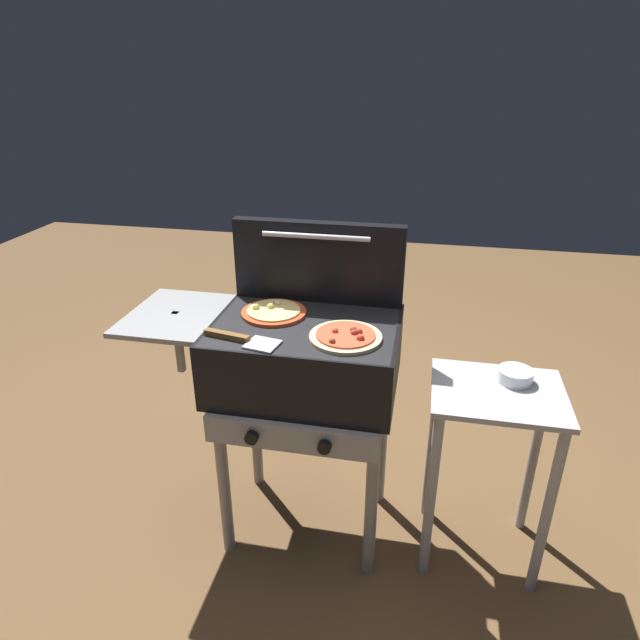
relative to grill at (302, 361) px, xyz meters
The scene contains 8 objects.
ground_plane 0.76m from the grill, 17.39° to the left, with size 8.00×8.00×0.00m, color brown.
grill is the anchor object (origin of this frame).
grill_lid_open 0.37m from the grill, 86.33° to the left, with size 0.63×0.08×0.30m.
pizza_pepperoni 0.24m from the grill, 24.95° to the right, with size 0.24×0.24×0.04m.
pizza_cheese 0.20m from the grill, 151.67° to the left, with size 0.23×0.23×0.04m.
spatula 0.27m from the grill, 134.78° to the right, with size 0.27×0.11×0.02m.
prep_table 0.72m from the grill, ahead, with size 0.44×0.36×0.72m.
topping_bowl_near 0.74m from the grill, ahead, with size 0.12×0.12×0.04m.
Camera 1 is at (0.38, -1.64, 1.70)m, focal length 30.63 mm.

